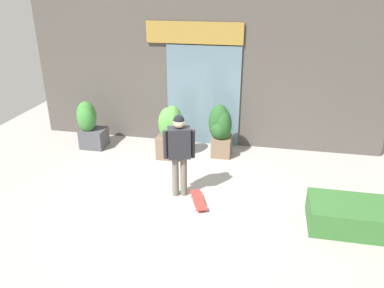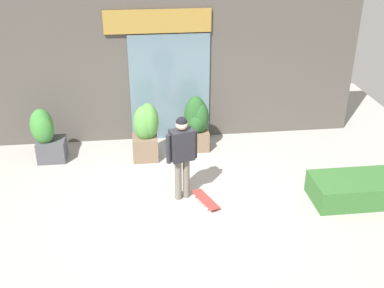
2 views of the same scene
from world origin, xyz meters
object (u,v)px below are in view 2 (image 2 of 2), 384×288
Objects in this scene: skateboarder at (182,150)px; planter_box_mid at (146,130)px; skateboard at (206,200)px; planter_box_right at (46,135)px; planter_box_left at (197,122)px.

skateboarder reaches higher than planter_box_mid.
planter_box_mid is (-0.61, 1.64, -0.31)m from skateboarder.
skateboard is 3.80m from planter_box_right.
skateboarder reaches higher than planter_box_left.
skateboard is 0.59× the size of planter_box_left.
planter_box_right is (-3.27, -0.14, -0.08)m from planter_box_left.
planter_box_left is 3.28m from planter_box_right.
planter_box_right is (-2.74, 1.84, -0.42)m from skateboarder.
planter_box_right is at bearing 174.64° from planter_box_mid.
planter_box_mid is at bearing -172.88° from skateboard.
skateboard is (0.41, -0.22, -0.95)m from skateboarder.
planter_box_mid reaches higher than planter_box_right.
skateboarder is 1.78m from planter_box_mid.
planter_box_right reaches higher than skateboard.
planter_box_right is at bearing -140.34° from skateboarder.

